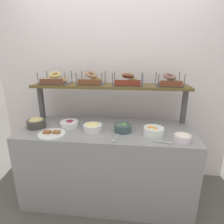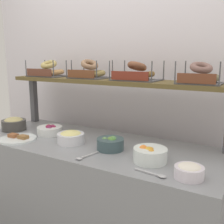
{
  "view_description": "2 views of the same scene",
  "coord_description": "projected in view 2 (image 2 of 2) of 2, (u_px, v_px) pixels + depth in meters",
  "views": [
    {
      "loc": [
        0.26,
        -1.81,
        1.61
      ],
      "look_at": [
        0.05,
        0.03,
        1.03
      ],
      "focal_mm": 29.68,
      "sensor_mm": 36.0,
      "label": 1
    },
    {
      "loc": [
        1.02,
        -1.48,
        1.44
      ],
      "look_at": [
        0.12,
        0.07,
        1.07
      ],
      "focal_mm": 42.69,
      "sensor_mm": 36.0,
      "label": 2
    }
  ],
  "objects": [
    {
      "name": "bowl_veggie_mix",
      "position": [
        110.0,
        143.0,
        1.74
      ],
      "size": [
        0.18,
        0.18,
        0.09
      ],
      "color": "#3B5156",
      "rests_on": "deli_counter"
    },
    {
      "name": "bowl_egg_salad",
      "position": [
        71.0,
        137.0,
        1.87
      ],
      "size": [
        0.19,
        0.19,
        0.09
      ],
      "color": "white",
      "rests_on": "deli_counter"
    },
    {
      "name": "serving_spoon_by_edge",
      "position": [
        155.0,
        174.0,
        1.36
      ],
      "size": [
        0.18,
        0.04,
        0.01
      ],
      "color": "#B7B7BC",
      "rests_on": "deli_counter"
    },
    {
      "name": "bowl_beet_salad",
      "position": [
        50.0,
        130.0,
        2.08
      ],
      "size": [
        0.2,
        0.2,
        0.08
      ],
      "color": "white",
      "rests_on": "deli_counter"
    },
    {
      "name": "back_wall",
      "position": [
        129.0,
        86.0,
        2.27
      ],
      "size": [
        3.01,
        0.06,
        2.4
      ],
      "primitive_type": "cube",
      "color": "white",
      "rests_on": "ground_plane"
    },
    {
      "name": "bagel_basket_everything",
      "position": [
        89.0,
        72.0,
        2.12
      ],
      "size": [
        0.3,
        0.26,
        0.16
      ],
      "color": "#4C4C51",
      "rests_on": "upper_shelf"
    },
    {
      "name": "serving_spoon_near_plate",
      "position": [
        84.0,
        157.0,
        1.6
      ],
      "size": [
        0.06,
        0.17,
        0.01
      ],
      "color": "#B7B7BC",
      "rests_on": "deli_counter"
    },
    {
      "name": "upper_shelf",
      "position": [
        112.0,
        81.0,
        2.02
      ],
      "size": [
        1.77,
        0.32,
        0.03
      ],
      "primitive_type": "cube",
      "color": "brown",
      "rests_on": "shelf_riser_left"
    },
    {
      "name": "bowl_fruit_salad",
      "position": [
        150.0,
        154.0,
        1.53
      ],
      "size": [
        0.2,
        0.2,
        0.1
      ],
      "color": "white",
      "rests_on": "deli_counter"
    },
    {
      "name": "bowl_hummus",
      "position": [
        14.0,
        124.0,
        2.21
      ],
      "size": [
        0.2,
        0.2,
        0.11
      ],
      "color": "#42403D",
      "rests_on": "deli_counter"
    },
    {
      "name": "bagel_basket_sesame",
      "position": [
        49.0,
        71.0,
        2.31
      ],
      "size": [
        0.32,
        0.26,
        0.15
      ],
      "color": "#4C4C51",
      "rests_on": "upper_shelf"
    },
    {
      "name": "serving_plate_white",
      "position": [
        18.0,
        139.0,
        1.95
      ],
      "size": [
        0.27,
        0.27,
        0.04
      ],
      "color": "white",
      "rests_on": "deli_counter"
    },
    {
      "name": "shelf_riser_left",
      "position": [
        34.0,
        100.0,
        2.48
      ],
      "size": [
        0.05,
        0.05,
        0.4
      ],
      "primitive_type": "cube",
      "color": "#4C4C51",
      "rests_on": "deli_counter"
    },
    {
      "name": "bagel_basket_poppy",
      "position": [
        200.0,
        76.0,
        1.67
      ],
      "size": [
        0.27,
        0.24,
        0.14
      ],
      "color": "#4C4C51",
      "rests_on": "upper_shelf"
    },
    {
      "name": "bowl_cream_cheese",
      "position": [
        189.0,
        171.0,
        1.33
      ],
      "size": [
        0.15,
        0.15,
        0.08
      ],
      "color": "white",
      "rests_on": "deli_counter"
    },
    {
      "name": "deli_counter",
      "position": [
        94.0,
        198.0,
        1.96
      ],
      "size": [
        1.81,
        0.7,
        0.85
      ],
      "primitive_type": "cube",
      "color": "gray",
      "rests_on": "ground_plane"
    },
    {
      "name": "bagel_basket_cinnamon_raisin",
      "position": [
        136.0,
        74.0,
        1.91
      ],
      "size": [
        0.33,
        0.25,
        0.14
      ],
      "color": "#4C4C51",
      "rests_on": "upper_shelf"
    }
  ]
}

